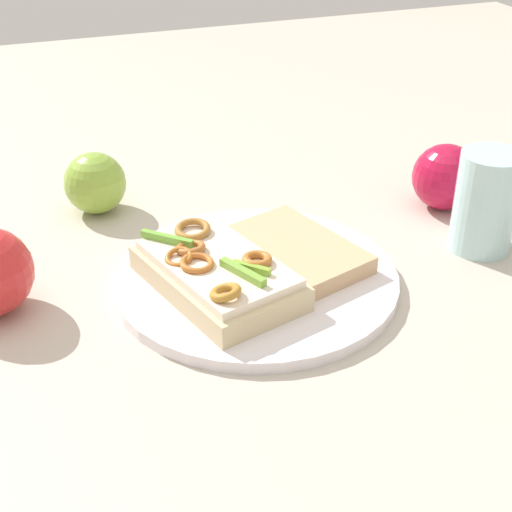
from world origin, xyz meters
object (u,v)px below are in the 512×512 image
object	(u,v)px
sandwich	(217,273)
drinking_glass	(486,202)
plate	(256,279)
apple_1	(445,177)
apple_2	(95,183)
bread_slice_side	(292,252)

from	to	relation	value
sandwich	drinking_glass	bearing A→B (deg)	-106.27
sandwich	plate	bearing A→B (deg)	-90.60
drinking_glass	apple_1	bearing A→B (deg)	171.11
sandwich	apple_1	xyz separation A→B (m)	(-0.09, 0.31, 0.01)
apple_1	apple_2	distance (m)	0.40
bread_slice_side	apple_1	bearing A→B (deg)	-89.65
plate	apple_2	bearing A→B (deg)	-150.58
bread_slice_side	drinking_glass	bearing A→B (deg)	-114.51
plate	bread_slice_side	bearing A→B (deg)	105.80
sandwich	apple_1	world-z (taller)	apple_1
plate	bread_slice_side	distance (m)	0.05
sandwich	drinking_glass	distance (m)	0.29
plate	apple_2	distance (m)	0.24
apple_1	bread_slice_side	bearing A→B (deg)	-72.46
apple_1	apple_2	size ratio (longest dim) A/B	1.08
apple_2	drinking_glass	world-z (taller)	drinking_glass
sandwich	apple_2	size ratio (longest dim) A/B	2.62
sandwich	bread_slice_side	size ratio (longest dim) A/B	1.31
drinking_glass	apple_2	bearing A→B (deg)	-121.53
sandwich	bread_slice_side	bearing A→B (deg)	-90.30
bread_slice_side	drinking_glass	distance (m)	0.21
bread_slice_side	sandwich	bearing A→B (deg)	88.30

